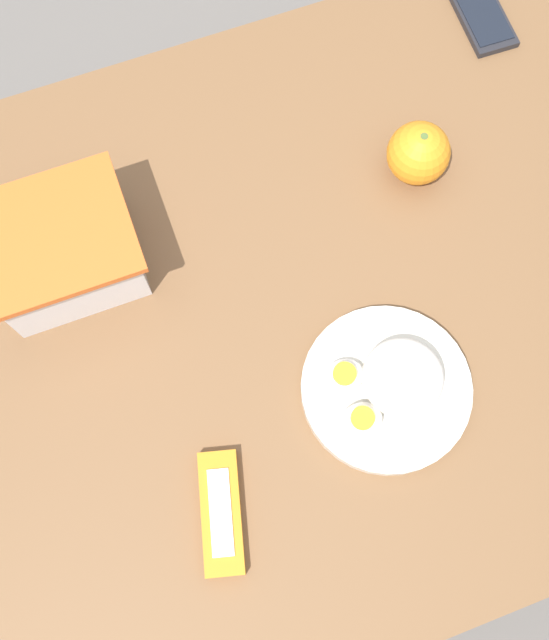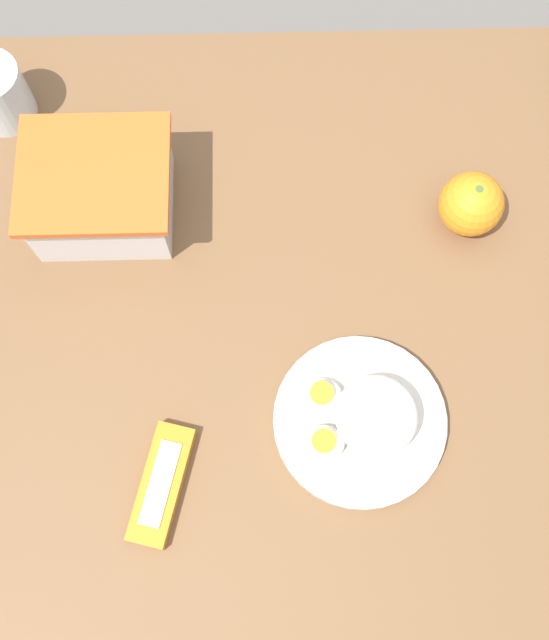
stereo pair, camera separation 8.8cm
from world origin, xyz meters
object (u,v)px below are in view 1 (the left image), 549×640
orange_fruit (418,153)px  cell_phone (481,14)px  rice_plate (389,386)px  candy_bar (221,513)px  food_container (64,252)px

orange_fruit → cell_phone: orange_fruit is taller
orange_fruit → cell_phone: (0.18, 0.19, -0.03)m
orange_fruit → cell_phone: size_ratio=0.61×
rice_plate → cell_phone: rice_plate is taller
rice_plate → candy_bar: 0.24m
food_container → cell_phone: food_container is taller
cell_phone → candy_bar: bearing=-137.5°
orange_fruit → rice_plate: (-0.15, -0.26, -0.02)m
candy_bar → orange_fruit: bearing=40.9°
food_container → candy_bar: size_ratio=1.26×
rice_plate → candy_bar: size_ratio=1.41×
food_container → orange_fruit: size_ratio=2.24×
candy_bar → cell_phone: candy_bar is taller
rice_plate → cell_phone: size_ratio=1.54×
food_container → rice_plate: (0.31, -0.28, -0.02)m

